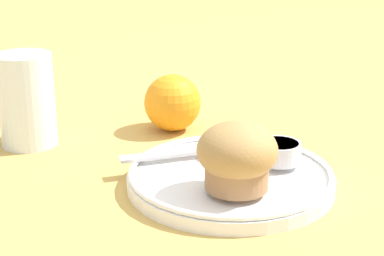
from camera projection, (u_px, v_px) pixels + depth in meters
name	position (u px, v px, depth m)	size (l,w,h in m)	color
ground_plane	(213.00, 178.00, 0.70)	(3.00, 3.00, 0.00)	tan
plate	(234.00, 177.00, 0.68)	(0.22, 0.22, 0.02)	white
muffin	(237.00, 156.00, 0.62)	(0.08, 0.08, 0.07)	#9E7047
cream_ramekin	(279.00, 151.00, 0.69)	(0.05, 0.05, 0.02)	silver
berry_pair	(219.00, 146.00, 0.72)	(0.03, 0.02, 0.02)	#B7192D
butter_knife	(198.00, 150.00, 0.72)	(0.17, 0.07, 0.00)	silver
orange_fruit	(173.00, 103.00, 0.84)	(0.07, 0.07, 0.07)	orange
juice_glass	(27.00, 100.00, 0.78)	(0.07, 0.07, 0.11)	silver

